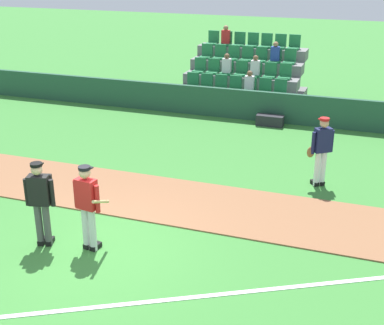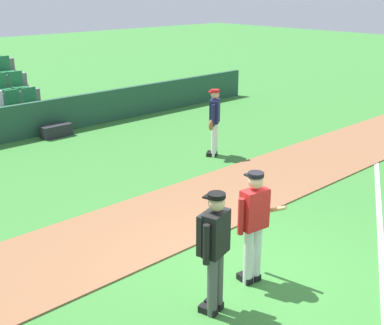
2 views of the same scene
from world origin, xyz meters
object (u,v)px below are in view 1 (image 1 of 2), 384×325
(batter_red_jersey, at_px, (88,205))
(runner_navy_jersey, at_px, (321,149))
(umpire_home_plate, at_px, (41,199))
(equipment_bag, at_px, (270,120))

(batter_red_jersey, height_order, runner_navy_jersey, same)
(batter_red_jersey, height_order, umpire_home_plate, same)
(batter_red_jersey, bearing_deg, umpire_home_plate, -171.68)
(batter_red_jersey, distance_m, umpire_home_plate, 0.96)
(equipment_bag, bearing_deg, runner_navy_jersey, -64.17)
(umpire_home_plate, height_order, runner_navy_jersey, same)
(umpire_home_plate, xyz_separation_m, equipment_bag, (2.64, 9.18, -0.82))
(runner_navy_jersey, relative_size, equipment_bag, 1.96)
(umpire_home_plate, bearing_deg, runner_navy_jersey, 44.81)
(umpire_home_plate, bearing_deg, batter_red_jersey, 8.32)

